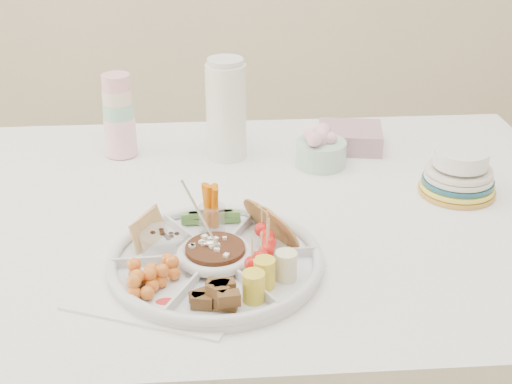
{
  "coord_description": "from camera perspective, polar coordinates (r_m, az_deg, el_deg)",
  "views": [
    {
      "loc": [
        -0.05,
        -1.3,
        1.46
      ],
      "look_at": [
        0.04,
        -0.12,
        0.86
      ],
      "focal_mm": 50.0,
      "sensor_mm": 36.0,
      "label": 1
    }
  ],
  "objects": [
    {
      "name": "banana_tomato",
      "position": [
        1.21,
        2.22,
        -5.13
      ],
      "size": [
        0.13,
        0.13,
        0.1
      ],
      "primitive_type": null,
      "rotation": [
        0.0,
        0.0,
        0.04
      ],
      "color": "#FBE27E",
      "rests_on": "party_tray"
    },
    {
      "name": "pita_raisins",
      "position": [
        1.32,
        -8.34,
        -3.25
      ],
      "size": [
        0.12,
        0.12,
        0.07
      ],
      "primitive_type": null,
      "rotation": [
        0.0,
        0.0,
        0.04
      ],
      "color": "tan",
      "rests_on": "party_tray"
    },
    {
      "name": "bean_dip",
      "position": [
        1.28,
        -3.27,
        -4.99
      ],
      "size": [
        0.11,
        0.11,
        0.04
      ],
      "primitive_type": "cylinder",
      "rotation": [
        0.0,
        0.0,
        0.04
      ],
      "color": "#382311",
      "rests_on": "party_tray"
    },
    {
      "name": "flower_bowl",
      "position": [
        1.67,
        5.22,
        3.55
      ],
      "size": [
        0.13,
        0.13,
        0.09
      ],
      "primitive_type": "cylinder",
      "rotation": [
        0.0,
        0.0,
        0.14
      ],
      "color": "silver",
      "rests_on": "dining_table"
    },
    {
      "name": "dining_table",
      "position": [
        1.69,
        -1.69,
        -12.83
      ],
      "size": [
        1.52,
        1.02,
        0.76
      ],
      "primitive_type": "cube",
      "color": "white",
      "rests_on": "floor"
    },
    {
      "name": "placemat",
      "position": [
        1.2,
        -8.63,
        -9.15
      ],
      "size": [
        0.3,
        0.19,
        0.01
      ],
      "primitive_type": "cube",
      "rotation": [
        0.0,
        0.0,
        -0.38
      ],
      "color": "silver",
      "rests_on": "dining_table"
    },
    {
      "name": "thermos",
      "position": [
        1.68,
        -2.4,
        6.74
      ],
      "size": [
        0.12,
        0.12,
        0.25
      ],
      "primitive_type": "cylinder",
      "rotation": [
        0.0,
        0.0,
        -0.25
      ],
      "color": "white",
      "rests_on": "dining_table"
    },
    {
      "name": "carrot_cucumber",
      "position": [
        1.37,
        -3.65,
        -0.93
      ],
      "size": [
        0.1,
        0.1,
        0.09
      ],
      "primitive_type": null,
      "rotation": [
        0.0,
        0.0,
        0.04
      ],
      "color": "#CD5E00",
      "rests_on": "party_tray"
    },
    {
      "name": "tortillas",
      "position": [
        1.33,
        1.38,
        -2.73
      ],
      "size": [
        0.11,
        0.11,
        0.06
      ],
      "primitive_type": null,
      "rotation": [
        0.0,
        0.0,
        0.04
      ],
      "color": "#A76A42",
      "rests_on": "party_tray"
    },
    {
      "name": "napkin_stack",
      "position": [
        1.78,
        7.51,
        4.34
      ],
      "size": [
        0.17,
        0.16,
        0.05
      ],
      "primitive_type": "cube",
      "rotation": [
        0.0,
        0.0,
        -0.16
      ],
      "color": "#B28794",
      "rests_on": "dining_table"
    },
    {
      "name": "cup_stack",
      "position": [
        1.73,
        -10.92,
        6.08
      ],
      "size": [
        0.09,
        0.09,
        0.21
      ],
      "primitive_type": "cylinder",
      "rotation": [
        0.0,
        0.0,
        -0.27
      ],
      "color": "white",
      "rests_on": "dining_table"
    },
    {
      "name": "cherries",
      "position": [
        1.22,
        -8.41,
        -6.63
      ],
      "size": [
        0.11,
        0.11,
        0.04
      ],
      "primitive_type": null,
      "rotation": [
        0.0,
        0.0,
        0.04
      ],
      "color": "#FCAB46",
      "rests_on": "party_tray"
    },
    {
      "name": "party_tray",
      "position": [
        1.28,
        -3.26,
        -5.28
      ],
      "size": [
        0.4,
        0.4,
        0.04
      ],
      "primitive_type": "cylinder",
      "rotation": [
        0.0,
        0.0,
        0.04
      ],
      "color": "silver",
      "rests_on": "dining_table"
    },
    {
      "name": "plate_stack",
      "position": [
        1.59,
        15.95,
        1.63
      ],
      "size": [
        0.2,
        0.2,
        0.11
      ],
      "primitive_type": "cylinder",
      "rotation": [
        0.0,
        0.0,
        0.28
      ],
      "color": "#EEC84B",
      "rests_on": "dining_table"
    },
    {
      "name": "granola_chunks",
      "position": [
        1.16,
        -2.87,
        -8.11
      ],
      "size": [
        0.1,
        0.1,
        0.04
      ],
      "primitive_type": null,
      "rotation": [
        0.0,
        0.0,
        0.04
      ],
      "color": "#4F2A15",
      "rests_on": "party_tray"
    }
  ]
}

